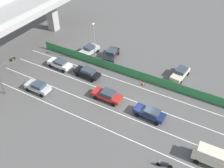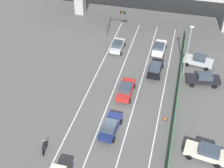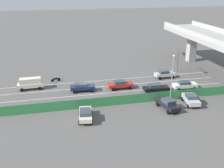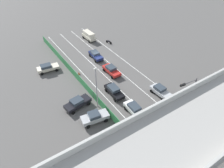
# 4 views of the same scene
# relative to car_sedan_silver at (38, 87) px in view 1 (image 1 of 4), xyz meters

# --- Properties ---
(ground_plane) EXTENTS (300.00, 300.00, 0.00)m
(ground_plane) POSITION_rel_car_sedan_silver_xyz_m (3.62, -16.35, -0.91)
(ground_plane) COLOR #565451
(lane_line_left_edge) EXTENTS (0.14, 43.90, 0.01)m
(lane_line_left_edge) POSITION_rel_car_sedan_silver_xyz_m (-1.47, -12.40, -0.91)
(lane_line_left_edge) COLOR silver
(lane_line_left_edge) RESTS_ON ground
(lane_line_mid_left) EXTENTS (0.14, 43.90, 0.01)m
(lane_line_mid_left) POSITION_rel_car_sedan_silver_xyz_m (1.92, -12.40, -0.91)
(lane_line_mid_left) COLOR silver
(lane_line_mid_left) RESTS_ON ground
(lane_line_mid_right) EXTENTS (0.14, 43.90, 0.01)m
(lane_line_mid_right) POSITION_rel_car_sedan_silver_xyz_m (5.32, -12.40, -0.91)
(lane_line_mid_right) COLOR silver
(lane_line_mid_right) RESTS_ON ground
(lane_line_right_edge) EXTENTS (0.14, 43.90, 0.01)m
(lane_line_right_edge) POSITION_rel_car_sedan_silver_xyz_m (8.71, -12.40, -0.91)
(lane_line_right_edge) COLOR silver
(lane_line_right_edge) RESTS_ON ground
(green_fence) EXTENTS (0.10, 40.00, 1.61)m
(green_fence) POSITION_rel_car_sedan_silver_xyz_m (10.63, -12.40, -0.10)
(green_fence) COLOR #338447
(green_fence) RESTS_ON ground
(car_sedan_silver) EXTENTS (1.99, 4.22, 1.66)m
(car_sedan_silver) POSITION_rel_car_sedan_silver_xyz_m (0.00, 0.00, 0.00)
(car_sedan_silver) COLOR #B7BABC
(car_sedan_silver) RESTS_ON ground
(car_sedan_red) EXTENTS (2.03, 4.62, 1.60)m
(car_sedan_red) POSITION_rel_car_sedan_silver_xyz_m (3.73, -10.50, -0.03)
(car_sedan_red) COLOR red
(car_sedan_red) RESTS_ON ground
(car_van_cream) EXTENTS (2.05, 4.71, 2.16)m
(car_van_cream) POSITION_rel_car_sedan_silver_xyz_m (0.21, -26.70, 0.32)
(car_van_cream) COLOR beige
(car_van_cream) RESTS_ON ground
(car_sedan_black) EXTENTS (2.07, 4.68, 1.61)m
(car_sedan_black) POSITION_rel_car_sedan_silver_xyz_m (6.97, -4.70, -0.01)
(car_sedan_black) COLOR black
(car_sedan_black) RESTS_ON ground
(car_hatchback_white) EXTENTS (2.13, 4.52, 1.54)m
(car_hatchback_white) POSITION_rel_car_sedan_silver_xyz_m (6.76, 1.08, -0.03)
(car_hatchback_white) COLOR silver
(car_hatchback_white) RESTS_ON ground
(car_sedan_navy) EXTENTS (2.13, 4.54, 1.53)m
(car_sedan_navy) POSITION_rel_car_sedan_silver_xyz_m (3.43, -17.54, -0.04)
(car_sedan_navy) COLOR navy
(car_sedan_navy) RESTS_ON ground
(motorcycle) EXTENTS (0.77, 1.90, 0.93)m
(motorcycle) POSITION_rel_car_sedan_silver_xyz_m (-3.05, -22.01, -0.45)
(motorcycle) COLOR black
(motorcycle) RESTS_ON ground
(parked_sedan_cream) EXTENTS (4.62, 2.45, 1.63)m
(parked_sedan_cream) POSITION_rel_car_sedan_silver_xyz_m (14.45, -18.50, -0.00)
(parked_sedan_cream) COLOR beige
(parked_sedan_cream) RESTS_ON ground
(parked_sedan_dark) EXTENTS (4.84, 2.59, 1.71)m
(parked_sedan_dark) POSITION_rel_car_sedan_silver_xyz_m (13.91, -5.43, 0.02)
(parked_sedan_dark) COLOR black
(parked_sedan_dark) RESTS_ON ground
(parked_wagon_silver) EXTENTS (4.59, 2.55, 1.75)m
(parked_wagon_silver) POSITION_rel_car_sedan_silver_xyz_m (13.06, -1.03, 0.03)
(parked_wagon_silver) COLOR #B2B5B7
(parked_wagon_silver) RESTS_ON ground
(traffic_light) EXTENTS (3.45, 0.68, 5.18)m
(traffic_light) POSITION_rel_car_sedan_silver_xyz_m (-1.82, 4.15, 2.79)
(traffic_light) COLOR #47474C
(traffic_light) RESTS_ON ground
(street_lamp) EXTENTS (0.60, 0.36, 7.94)m
(street_lamp) POSITION_rel_car_sedan_silver_xyz_m (11.03, -3.67, 3.84)
(street_lamp) COLOR gray
(street_lamp) RESTS_ON ground
(traffic_cone) EXTENTS (0.47, 0.47, 0.62)m
(traffic_cone) POSITION_rel_car_sedan_silver_xyz_m (9.54, -13.89, -0.62)
(traffic_cone) COLOR orange
(traffic_cone) RESTS_ON ground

